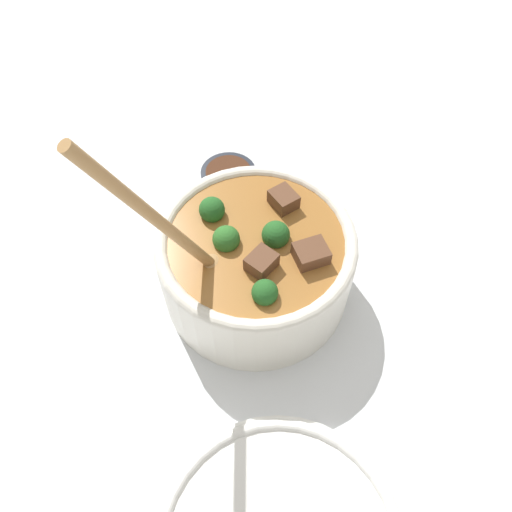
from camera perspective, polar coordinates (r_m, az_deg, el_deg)
ground_plane at (r=0.64m, az=-0.00°, el=-3.51°), size 4.00×4.00×0.00m
stew_bowl at (r=0.59m, az=-0.03°, el=-0.47°), size 0.25×0.23×0.31m
condiment_bowl at (r=0.73m, az=-3.13°, el=8.82°), size 0.08×0.08×0.03m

